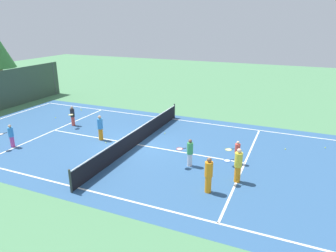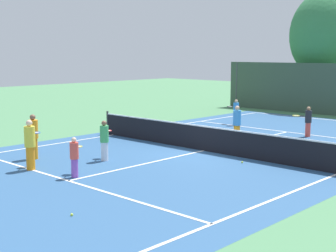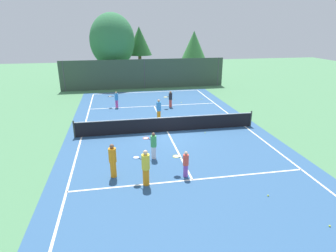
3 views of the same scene
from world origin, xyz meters
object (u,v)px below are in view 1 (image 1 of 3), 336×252
tennis_ball_2 (81,109)px  tennis_ball_3 (106,143)px  player_0 (100,128)px  player_1 (238,165)px  tennis_ball_5 (161,126)px  tennis_ball_1 (72,118)px  tennis_ball_8 (325,148)px  player_3 (209,175)px  player_6 (190,152)px  player_4 (11,136)px  tennis_ball_4 (285,149)px  tennis_ball_7 (81,110)px  tennis_ball_6 (56,118)px  tennis_ball_0 (165,133)px  player_2 (237,152)px  player_5 (73,116)px

tennis_ball_2 → tennis_ball_3: same height
player_0 → player_1: bearing=-102.3°
tennis_ball_3 → tennis_ball_5: 4.55m
tennis_ball_1 → tennis_ball_8: 17.46m
tennis_ball_3 → player_3: bearing=-112.2°
player_3 → player_6: 2.63m
tennis_ball_8 → player_4: bearing=112.7°
player_6 → tennis_ball_3: 5.80m
player_6 → tennis_ball_2: bearing=61.9°
tennis_ball_4 → tennis_ball_7: bearing=83.2°
player_0 → tennis_ball_4: (2.92, -10.70, -0.78)m
tennis_ball_6 → tennis_ball_0: bearing=-89.2°
player_1 → tennis_ball_2: 16.09m
player_2 → tennis_ball_4: player_2 is taller
player_5 → tennis_ball_6: size_ratio=21.08×
tennis_ball_2 → tennis_ball_1: bearing=-156.6°
player_6 → tennis_ball_7: 13.15m
player_2 → tennis_ball_2: size_ratio=19.16×
tennis_ball_4 → player_1: bearing=159.2°
player_4 → tennis_ball_1: 5.84m
tennis_ball_0 → tennis_ball_5: bearing=33.5°
player_6 → tennis_ball_5: player_6 is taller
player_2 → player_5: bearing=82.4°
player_3 → player_6: player_3 is taller
tennis_ball_0 → player_6: bearing=-141.2°
tennis_ball_3 → tennis_ball_1: bearing=58.9°
tennis_ball_2 → tennis_ball_4: (-2.18, -16.29, 0.00)m
tennis_ball_3 → tennis_ball_0: bearing=-41.9°
tennis_ball_0 → tennis_ball_6: bearing=90.8°
player_1 → tennis_ball_6: player_1 is taller
tennis_ball_1 → tennis_ball_5: bearing=-81.4°
player_1 → player_4: 13.03m
player_4 → tennis_ball_4: bearing=-68.1°
player_1 → tennis_ball_4: 5.25m
tennis_ball_5 → tennis_ball_8: size_ratio=1.00×
player_6 → tennis_ball_0: bearing=38.8°
tennis_ball_8 → tennis_ball_0: bearing=99.0°
tennis_ball_1 → tennis_ball_4: bearing=-89.4°
tennis_ball_2 → tennis_ball_7: (-0.26, -0.25, 0.00)m
tennis_ball_2 → tennis_ball_7: same height
tennis_ball_1 → tennis_ball_7: bearing=20.2°
player_2 → player_6: 2.47m
player_5 → player_0: bearing=-114.0°
tennis_ball_2 → tennis_ball_4: bearing=-97.6°
player_2 → player_3: bearing=170.2°
player_6 → tennis_ball_6: bearing=73.2°
player_4 → tennis_ball_6: 5.77m
player_5 → player_6: player_6 is taller
player_5 → tennis_ball_7: bearing=30.2°
player_2 → player_5: (1.58, 11.86, 0.06)m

